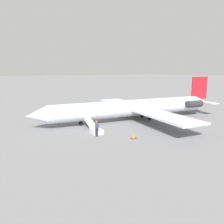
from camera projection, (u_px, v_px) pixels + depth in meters
ground_plane at (132, 120)px, 31.31m from camera, size 600.00×600.00×0.00m
airplane_main at (137, 107)px, 31.32m from camera, size 28.84×22.23×6.02m
boarding_stairs at (95, 129)px, 25.08m from camera, size 1.66×4.13×1.56m
passenger at (97, 127)px, 23.48m from camera, size 0.38×0.56×1.74m
traffic_cone_near_stairs at (134, 136)px, 22.83m from camera, size 0.46×0.46×0.51m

